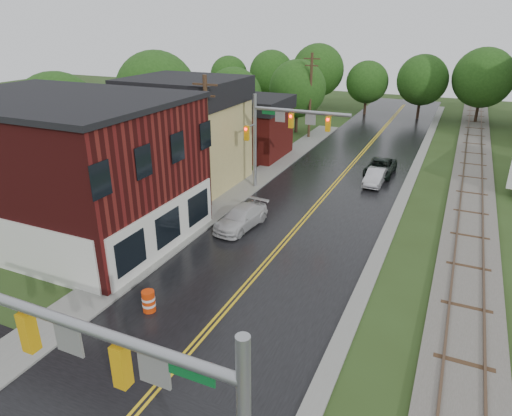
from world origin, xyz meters
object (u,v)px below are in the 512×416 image
Objects in this scene: brick_building at (64,167)px; tree_left_b at (157,94)px; traffic_signal_far at (281,127)px; tree_left_c at (235,98)px; tree_left_e at (298,90)px; traffic_signal_near at (153,396)px; tree_left_a at (59,119)px; utility_pole_c at (310,95)px; pickup_white at (241,218)px; construction_barrel at (149,301)px; suv_dark at (380,168)px; sedan_silver at (375,177)px; utility_pole_b at (207,141)px.

brick_building is 1.48× the size of tree_left_b.
traffic_signal_far is 0.96× the size of tree_left_c.
brick_building is 24.94m from tree_left_c.
brick_building reaches higher than tree_left_e.
tree_left_a is (-23.32, 19.90, 0.15)m from traffic_signal_near.
utility_pole_c is at bearing 47.61° from tree_left_b.
brick_building is 3.17× the size of pickup_white.
construction_barrel is (0.38, -17.00, -4.45)m from traffic_signal_far.
construction_barrel is (10.76, -29.90, -3.99)m from tree_left_c.
suv_dark is at bearing -19.32° from tree_left_c.
construction_barrel is at bearing -35.37° from tree_left_a.
tree_left_c reaches higher than pickup_white.
tree_left_b is at bearing -122.74° from tree_left_e.
tree_left_e reaches higher than suv_dark.
traffic_signal_near is 1.95× the size of sedan_silver.
construction_barrel is (9.39, -5.00, -3.63)m from brick_building.
tree_left_c is at bearing 109.79° from construction_barrel.
tree_left_a reaches higher than tree_left_c.
tree_left_b is 1.19× the size of tree_left_e.
utility_pole_c reaches higher than tree_left_c.
traffic_signal_far is at bearing 53.08° from brick_building.
traffic_signal_far is 0.76× the size of tree_left_b.
construction_barrel is at bearing -102.84° from suv_dark.
tree_left_b is 2.06× the size of suv_dark.
utility_pole_c is 25.67m from tree_left_a.
construction_barrel is (3.71, -34.00, -4.20)m from utility_pole_c.
construction_barrel is (-5.90, -24.06, -0.13)m from suv_dark.
traffic_signal_near is 29.80m from sedan_silver.
suv_dark is (9.61, 12.06, -4.07)m from utility_pole_b.
tree_left_a reaches higher than brick_building.
tree_left_c is 2.03× the size of sedan_silver.
traffic_signal_near reaches higher than pickup_white.
brick_building is 9.03m from utility_pole_b.
tree_left_c is at bearing 71.57° from tree_left_a.
tree_left_c is (-1.36, 24.90, 0.36)m from brick_building.
brick_building reaches higher than pickup_white.
traffic_signal_far is 0.85× the size of tree_left_a.
traffic_signal_near is at bearing -39.17° from brick_building.
tree_left_c is 1.69× the size of pickup_white.
pickup_white is at bearing -62.24° from tree_left_c.
tree_left_c reaches higher than traffic_signal_near.
tree_left_a reaches higher than sedan_silver.
utility_pole_c reaches higher than pickup_white.
pickup_white is (-6.16, -11.69, 0.03)m from sedan_silver.
sedan_silver is 0.84× the size of pickup_white.
suv_dark is 4.53× the size of construction_barrel.
brick_building is 1.75× the size of tree_left_e.
pickup_white is (3.54, -2.21, -4.07)m from utility_pole_b.
tree_left_e reaches higher than tree_left_c.
utility_pole_c is at bearing 134.99° from suv_dark.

